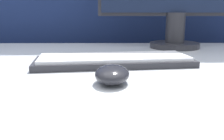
% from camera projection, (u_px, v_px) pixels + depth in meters
% --- Properties ---
extents(partition_panel, '(5.00, 0.03, 1.46)m').
position_uv_depth(partition_panel, '(122.00, 45.00, 1.28)').
color(partition_panel, navy).
rests_on(partition_panel, ground_plane).
extents(computer_mouse_near, '(0.07, 0.11, 0.04)m').
position_uv_depth(computer_mouse_near, '(112.00, 74.00, 0.51)').
color(computer_mouse_near, '#232328').
rests_on(computer_mouse_near, desk).
extents(keyboard, '(0.42, 0.19, 0.02)m').
position_uv_depth(keyboard, '(114.00, 60.00, 0.69)').
color(keyboard, '#28282D').
rests_on(keyboard, desk).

